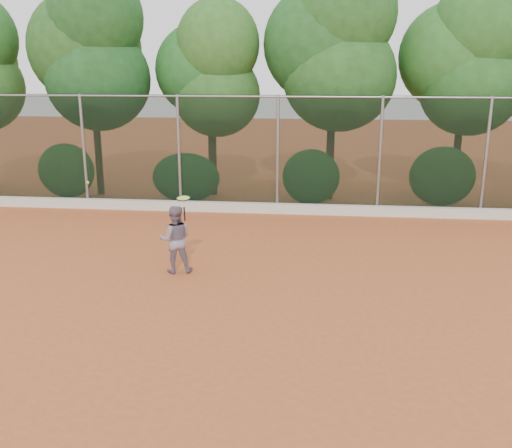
# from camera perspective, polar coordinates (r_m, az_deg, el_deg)

# --- Properties ---
(ground) EXTENTS (80.00, 80.00, 0.00)m
(ground) POSITION_cam_1_polar(r_m,az_deg,el_deg) (10.84, -0.57, -7.78)
(ground) COLOR #BB582C
(ground) RESTS_ON ground
(concrete_curb) EXTENTS (24.00, 0.20, 0.30)m
(concrete_curb) POSITION_cam_1_polar(r_m,az_deg,el_deg) (17.26, 2.08, 1.57)
(concrete_curb) COLOR silver
(concrete_curb) RESTS_ON ground
(tennis_player) EXTENTS (0.82, 0.71, 1.46)m
(tennis_player) POSITION_cam_1_polar(r_m,az_deg,el_deg) (12.26, -8.09, -1.53)
(tennis_player) COLOR slate
(tennis_player) RESTS_ON ground
(chainlink_fence) EXTENTS (24.09, 0.09, 3.50)m
(chainlink_fence) POSITION_cam_1_polar(r_m,az_deg,el_deg) (17.11, 2.18, 7.28)
(chainlink_fence) COLOR black
(chainlink_fence) RESTS_ON ground
(foliage_backdrop) EXTENTS (23.70, 3.63, 7.55)m
(foliage_backdrop) POSITION_cam_1_polar(r_m,az_deg,el_deg) (18.96, 0.99, 15.79)
(foliage_backdrop) COLOR #3B2316
(foliage_backdrop) RESTS_ON ground
(tennis_racket) EXTENTS (0.30, 0.30, 0.54)m
(tennis_racket) POSITION_cam_1_polar(r_m,az_deg,el_deg) (11.80, -7.27, 2.39)
(tennis_racket) COLOR black
(tennis_racket) RESTS_ON ground
(tennis_ball_in_flight) EXTENTS (0.06, 0.06, 0.06)m
(tennis_ball_in_flight) POSITION_cam_1_polar(r_m,az_deg,el_deg) (12.47, -16.49, 4.00)
(tennis_ball_in_flight) COLOR #C4E233
(tennis_ball_in_flight) RESTS_ON ground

